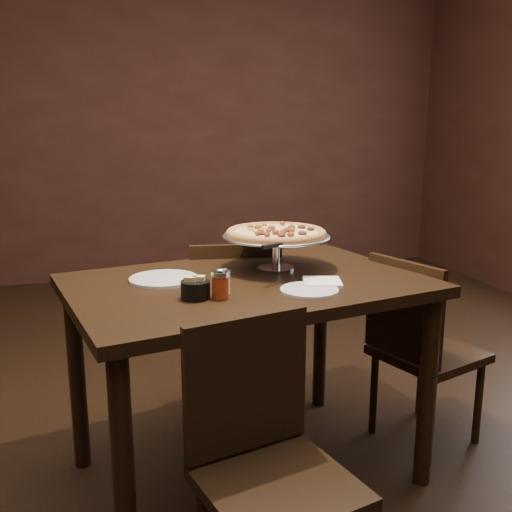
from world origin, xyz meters
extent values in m
cube|color=black|center=(0.00, 0.00, -0.01)|extent=(6.00, 7.00, 0.02)
cube|color=black|center=(0.00, 3.51, 1.40)|extent=(6.00, 0.02, 2.80)
cube|color=black|center=(0.09, 0.07, 0.81)|extent=(1.48, 1.13, 0.04)
cylinder|color=black|center=(-0.43, -0.42, 0.39)|extent=(0.07, 0.07, 0.79)
cylinder|color=black|center=(0.75, -0.19, 0.39)|extent=(0.07, 0.07, 0.79)
cylinder|color=black|center=(-0.57, 0.32, 0.39)|extent=(0.07, 0.07, 0.79)
cylinder|color=black|center=(0.60, 0.56, 0.39)|extent=(0.07, 0.07, 0.79)
cylinder|color=#B6B7BE|center=(0.25, 0.21, 0.84)|extent=(0.15, 0.15, 0.01)
cylinder|color=#B6B7BE|center=(0.25, 0.21, 0.90)|extent=(0.03, 0.03, 0.12)
cylinder|color=#B6B7BE|center=(0.25, 0.21, 0.96)|extent=(0.11, 0.11, 0.01)
cylinder|color=#A9A9AE|center=(0.25, 0.21, 0.97)|extent=(0.43, 0.43, 0.01)
torus|color=#A9A9AE|center=(0.25, 0.21, 0.97)|extent=(0.44, 0.44, 0.01)
cylinder|color=brown|center=(0.25, 0.21, 0.98)|extent=(0.40, 0.40, 0.01)
torus|color=brown|center=(0.25, 0.21, 0.99)|extent=(0.41, 0.41, 0.03)
cylinder|color=#D7C076|center=(0.25, 0.21, 0.99)|extent=(0.34, 0.34, 0.01)
cylinder|color=#F1E7BB|center=(-0.04, -0.09, 0.87)|extent=(0.05, 0.05, 0.07)
cylinder|color=#B6B7BE|center=(-0.04, -0.09, 0.91)|extent=(0.05, 0.05, 0.02)
ellipsoid|color=#B6B7BE|center=(-0.04, -0.09, 0.92)|extent=(0.03, 0.03, 0.01)
cylinder|color=maroon|center=(-0.06, -0.14, 0.87)|extent=(0.06, 0.06, 0.08)
cylinder|color=#B6B7BE|center=(-0.06, -0.14, 0.92)|extent=(0.06, 0.06, 0.02)
ellipsoid|color=#B6B7BE|center=(-0.06, -0.14, 0.93)|extent=(0.03, 0.03, 0.01)
cylinder|color=black|center=(-0.15, -0.12, 0.86)|extent=(0.10, 0.10, 0.06)
cube|color=#D2C379|center=(-0.16, -0.12, 0.88)|extent=(0.05, 0.04, 0.07)
cube|color=#D2C379|center=(-0.13, -0.12, 0.88)|extent=(0.05, 0.04, 0.07)
cube|color=white|center=(0.34, -0.07, 0.84)|extent=(0.17, 0.17, 0.01)
cylinder|color=silver|center=(-0.22, 0.15, 0.84)|extent=(0.26, 0.26, 0.01)
cylinder|color=silver|center=(0.26, -0.15, 0.84)|extent=(0.21, 0.21, 0.01)
cone|color=#B6B7BE|center=(0.16, -0.01, 0.98)|extent=(0.14, 0.14, 0.00)
cylinder|color=black|center=(0.16, -0.01, 0.98)|extent=(0.11, 0.08, 0.02)
cube|color=black|center=(0.17, 0.64, 0.43)|extent=(0.48, 0.48, 0.04)
cube|color=black|center=(0.14, 0.46, 0.68)|extent=(0.42, 0.09, 0.44)
cylinder|color=black|center=(0.36, 0.78, 0.20)|extent=(0.04, 0.04, 0.41)
cylinder|color=black|center=(0.03, 0.83, 0.20)|extent=(0.04, 0.04, 0.41)
cylinder|color=black|center=(0.31, 0.45, 0.20)|extent=(0.04, 0.04, 0.41)
cylinder|color=black|center=(-0.02, 0.50, 0.20)|extent=(0.04, 0.04, 0.41)
cube|color=black|center=(-0.01, -0.63, 0.42)|extent=(0.49, 0.49, 0.04)
cube|color=black|center=(-0.05, -0.46, 0.66)|extent=(0.40, 0.12, 0.43)
cylinder|color=black|center=(0.11, -0.44, 0.20)|extent=(0.03, 0.03, 0.40)
cube|color=black|center=(0.95, 0.12, 0.41)|extent=(0.51, 0.51, 0.04)
cube|color=black|center=(0.77, 0.06, 0.65)|extent=(0.15, 0.39, 0.42)
cylinder|color=black|center=(1.15, 0.01, 0.20)|extent=(0.03, 0.03, 0.39)
cylinder|color=black|center=(1.05, 0.32, 0.20)|extent=(0.03, 0.03, 0.39)
cylinder|color=black|center=(0.84, -0.09, 0.20)|extent=(0.03, 0.03, 0.39)
cylinder|color=black|center=(0.74, 0.22, 0.20)|extent=(0.03, 0.03, 0.39)
camera|label=1|loc=(-0.46, -1.99, 1.40)|focal=40.00mm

